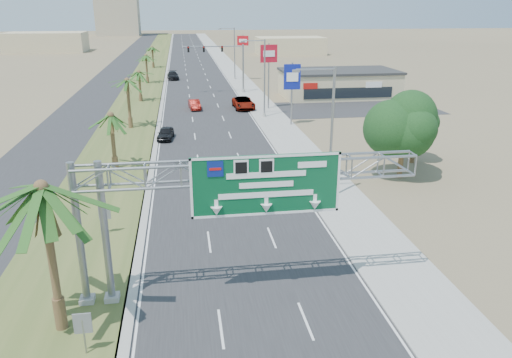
{
  "coord_description": "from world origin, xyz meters",
  "views": [
    {
      "loc": [
        -3.27,
        -12.42,
        14.08
      ],
      "look_at": [
        0.92,
        15.56,
        4.2
      ],
      "focal_mm": 35.0,
      "sensor_mm": 36.0,
      "label": 1
    }
  ],
  "objects_px": {
    "sign_gantry": "(233,183)",
    "pole_sign_red_far": "(243,44)",
    "store_building": "(338,84)",
    "car_right_lane": "(243,103)",
    "pole_sign_red_near": "(269,58)",
    "car_far": "(173,76)",
    "car_left_lane": "(166,133)",
    "palm_near": "(41,188)",
    "pole_sign_blue": "(292,79)",
    "signal_mast": "(231,64)",
    "car_mid_lane": "(194,105)"
  },
  "relations": [
    {
      "from": "store_building",
      "to": "car_left_lane",
      "type": "height_order",
      "value": "store_building"
    },
    {
      "from": "sign_gantry",
      "to": "store_building",
      "type": "relative_size",
      "value": 0.93
    },
    {
      "from": "pole_sign_red_near",
      "to": "pole_sign_red_far",
      "type": "bearing_deg",
      "value": 90.0
    },
    {
      "from": "car_right_lane",
      "to": "pole_sign_red_near",
      "type": "height_order",
      "value": "pole_sign_red_near"
    },
    {
      "from": "car_far",
      "to": "pole_sign_red_near",
      "type": "xyz_separation_m",
      "value": [
        13.79,
        -32.52,
        6.45
      ]
    },
    {
      "from": "car_far",
      "to": "pole_sign_blue",
      "type": "xyz_separation_m",
      "value": [
        14.81,
        -43.12,
        4.88
      ]
    },
    {
      "from": "store_building",
      "to": "car_far",
      "type": "bearing_deg",
      "value": 138.11
    },
    {
      "from": "store_building",
      "to": "car_far",
      "type": "distance_m",
      "value": 36.01
    },
    {
      "from": "car_mid_lane",
      "to": "pole_sign_blue",
      "type": "relative_size",
      "value": 0.54
    },
    {
      "from": "store_building",
      "to": "car_right_lane",
      "type": "distance_m",
      "value": 18.36
    },
    {
      "from": "sign_gantry",
      "to": "pole_sign_red_far",
      "type": "height_order",
      "value": "pole_sign_red_far"
    },
    {
      "from": "signal_mast",
      "to": "car_far",
      "type": "bearing_deg",
      "value": 118.88
    },
    {
      "from": "car_far",
      "to": "store_building",
      "type": "bearing_deg",
      "value": -45.78
    },
    {
      "from": "pole_sign_red_far",
      "to": "pole_sign_red_near",
      "type": "bearing_deg",
      "value": -90.0
    },
    {
      "from": "car_left_lane",
      "to": "car_right_lane",
      "type": "xyz_separation_m",
      "value": [
        10.69,
        15.9,
        0.16
      ]
    },
    {
      "from": "palm_near",
      "to": "signal_mast",
      "type": "distance_m",
      "value": 65.6
    },
    {
      "from": "car_right_lane",
      "to": "pole_sign_red_near",
      "type": "relative_size",
      "value": 0.65
    },
    {
      "from": "signal_mast",
      "to": "pole_sign_red_far",
      "type": "bearing_deg",
      "value": 75.41
    },
    {
      "from": "car_left_lane",
      "to": "car_mid_lane",
      "type": "distance_m",
      "value": 16.89
    },
    {
      "from": "sign_gantry",
      "to": "car_left_lane",
      "type": "height_order",
      "value": "sign_gantry"
    },
    {
      "from": "car_mid_lane",
      "to": "car_far",
      "type": "relative_size",
      "value": 0.79
    },
    {
      "from": "car_right_lane",
      "to": "car_mid_lane",
      "type": "bearing_deg",
      "value": 173.67
    },
    {
      "from": "sign_gantry",
      "to": "pole_sign_red_near",
      "type": "xyz_separation_m",
      "value": [
        10.06,
        47.59,
        1.15
      ]
    },
    {
      "from": "car_right_lane",
      "to": "pole_sign_red_near",
      "type": "distance_m",
      "value": 7.31
    },
    {
      "from": "car_left_lane",
      "to": "pole_sign_red_near",
      "type": "relative_size",
      "value": 0.43
    },
    {
      "from": "car_left_lane",
      "to": "pole_sign_red_far",
      "type": "height_order",
      "value": "pole_sign_red_far"
    },
    {
      "from": "sign_gantry",
      "to": "pole_sign_blue",
      "type": "height_order",
      "value": "pole_sign_blue"
    },
    {
      "from": "car_left_lane",
      "to": "pole_sign_blue",
      "type": "distance_m",
      "value": 16.7
    },
    {
      "from": "palm_near",
      "to": "pole_sign_red_far",
      "type": "relative_size",
      "value": 0.96
    },
    {
      "from": "car_mid_lane",
      "to": "pole_sign_blue",
      "type": "xyz_separation_m",
      "value": [
        11.51,
        -11.75,
        4.95
      ]
    },
    {
      "from": "car_far",
      "to": "car_mid_lane",
      "type": "bearing_deg",
      "value": -87.9
    },
    {
      "from": "palm_near",
      "to": "car_far",
      "type": "bearing_deg",
      "value": 86.92
    },
    {
      "from": "sign_gantry",
      "to": "pole_sign_red_far",
      "type": "xyz_separation_m",
      "value": [
        10.06,
        76.75,
        0.84
      ]
    },
    {
      "from": "sign_gantry",
      "to": "store_building",
      "type": "bearing_deg",
      "value": 67.64
    },
    {
      "from": "signal_mast",
      "to": "car_right_lane",
      "type": "relative_size",
      "value": 1.73
    },
    {
      "from": "signal_mast",
      "to": "car_mid_lane",
      "type": "xyz_separation_m",
      "value": [
        -6.67,
        -13.31,
        -4.17
      ]
    },
    {
      "from": "car_right_lane",
      "to": "palm_near",
      "type": "bearing_deg",
      "value": -107.99
    },
    {
      "from": "palm_near",
      "to": "store_building",
      "type": "height_order",
      "value": "palm_near"
    },
    {
      "from": "signal_mast",
      "to": "pole_sign_red_near",
      "type": "bearing_deg",
      "value": -75.17
    },
    {
      "from": "store_building",
      "to": "pole_sign_red_far",
      "type": "height_order",
      "value": "pole_sign_red_far"
    },
    {
      "from": "sign_gantry",
      "to": "car_left_lane",
      "type": "xyz_separation_m",
      "value": [
        -4.16,
        32.26,
        -5.39
      ]
    },
    {
      "from": "sign_gantry",
      "to": "signal_mast",
      "type": "bearing_deg",
      "value": 84.26
    },
    {
      "from": "car_left_lane",
      "to": "car_right_lane",
      "type": "relative_size",
      "value": 0.66
    },
    {
      "from": "pole_sign_blue",
      "to": "car_mid_lane",
      "type": "bearing_deg",
      "value": 134.42
    },
    {
      "from": "sign_gantry",
      "to": "pole_sign_red_far",
      "type": "relative_size",
      "value": 1.92
    },
    {
      "from": "car_right_lane",
      "to": "car_far",
      "type": "height_order",
      "value": "car_right_lane"
    },
    {
      "from": "palm_near",
      "to": "signal_mast",
      "type": "xyz_separation_m",
      "value": [
        14.37,
        63.97,
        -2.08
      ]
    },
    {
      "from": "car_left_lane",
      "to": "palm_near",
      "type": "bearing_deg",
      "value": -89.76
    },
    {
      "from": "signal_mast",
      "to": "pole_sign_blue",
      "type": "bearing_deg",
      "value": -79.07
    },
    {
      "from": "store_building",
      "to": "car_mid_lane",
      "type": "distance_m",
      "value": 24.65
    }
  ]
}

